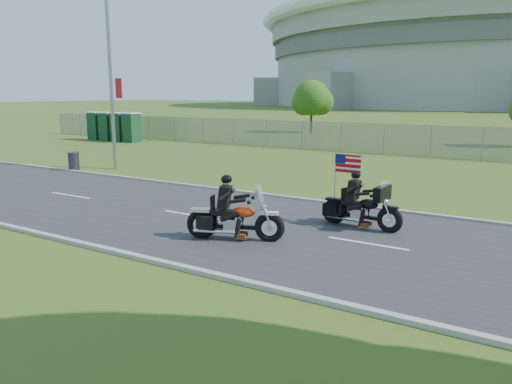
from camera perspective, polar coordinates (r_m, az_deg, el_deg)
The scene contains 15 objects.
ground at distance 15.32m, azimuth -1.67°, elevation -3.72°, with size 420.00×420.00×0.00m, color #3F571B.
road at distance 15.32m, azimuth -1.67°, elevation -3.65°, with size 120.00×8.00×0.04m, color #28282B.
curb_north at distance 18.73m, azimuth 5.18°, elevation -0.84°, with size 120.00×0.18×0.12m, color #9E9B93.
curb_south at distance 12.28m, azimuth -12.25°, elevation -7.56°, with size 120.00×0.18×0.12m, color #9E9B93.
fence at distance 35.04m, azimuth 9.69°, elevation 6.24°, with size 60.00×0.03×2.00m, color gray.
stadium at distance 184.87m, azimuth 23.76°, elevation 13.92°, with size 140.40×140.40×29.20m.
streetlight at distance 27.46m, azimuth -16.01°, elevation 14.34°, with size 0.90×2.46×10.00m.
porta_toilet_a at distance 42.19m, azimuth -14.04°, elevation 7.09°, with size 1.10×1.10×2.30m, color #133C20.
porta_toilet_b at distance 43.20m, azimuth -15.35°, elevation 7.12°, with size 1.10×1.10×2.30m, color #133C20.
porta_toilet_c at distance 44.23m, azimuth -16.60°, elevation 7.14°, with size 1.10×1.10×2.30m, color #133C20.
porta_toilet_d at distance 45.29m, azimuth -17.78°, elevation 7.16°, with size 1.10×1.10×2.30m, color #133C20.
tree_fence_mid at distance 51.39m, azimuth 6.45°, elevation 10.44°, with size 3.96×3.69×5.30m.
motorcycle_lead at distance 13.53m, azimuth -2.61°, elevation -3.23°, with size 2.60×1.33×1.84m.
motorcycle_follow at distance 15.06m, azimuth 11.90°, elevation -1.93°, with size 2.56×0.85×2.13m.
trash_can at distance 27.32m, azimuth -20.11°, elevation 3.24°, with size 0.55×0.55×0.95m, color #343539.
Camera 1 is at (8.19, -12.33, 3.95)m, focal length 35.00 mm.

